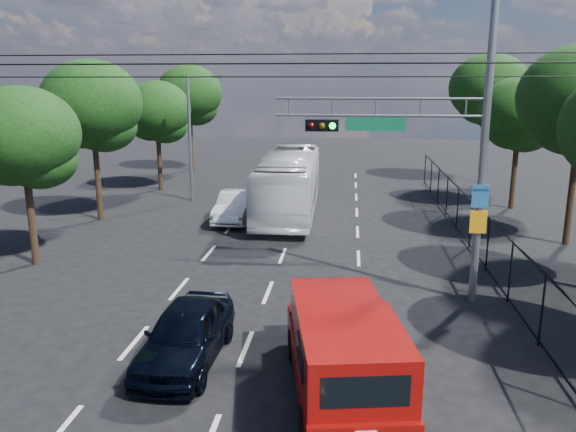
# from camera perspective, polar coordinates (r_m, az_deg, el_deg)

# --- Properties ---
(lane_markings) EXTENTS (6.12, 38.00, 0.01)m
(lane_markings) POSITION_cam_1_polar(r_m,az_deg,el_deg) (24.24, 0.01, -2.63)
(lane_markings) COLOR beige
(lane_markings) RESTS_ON ground
(signal_mast) EXTENTS (6.43, 0.39, 9.50)m
(signal_mast) POSITION_cam_1_polar(r_m,az_deg,el_deg) (17.41, 15.45, 8.09)
(signal_mast) COLOR slate
(signal_mast) RESTS_ON ground
(streetlight_left) EXTENTS (2.09, 0.22, 7.08)m
(streetlight_left) POSITION_cam_1_polar(r_m,az_deg,el_deg) (32.51, -9.67, 8.38)
(streetlight_left) COLOR slate
(streetlight_left) RESTS_ON ground
(utility_wires) EXTENTS (22.00, 5.04, 0.74)m
(utility_wires) POSITION_cam_1_polar(r_m,az_deg,el_deg) (18.16, -1.85, 15.05)
(utility_wires) COLOR black
(utility_wires) RESTS_ON ground
(fence_right) EXTENTS (0.06, 34.03, 2.00)m
(fence_right) POSITION_cam_1_polar(r_m,az_deg,el_deg) (22.63, 18.98, -1.86)
(fence_right) COLOR black
(fence_right) RESTS_ON ground
(tree_right_d) EXTENTS (4.32, 4.32, 7.02)m
(tree_right_d) POSITION_cam_1_polar(r_m,az_deg,el_deg) (32.45, 22.46, 9.17)
(tree_right_d) COLOR black
(tree_right_d) RESTS_ON ground
(tree_right_e) EXTENTS (5.28, 5.28, 8.58)m
(tree_right_e) POSITION_cam_1_polar(r_m,az_deg,el_deg) (40.20, 19.77, 11.59)
(tree_right_e) COLOR black
(tree_right_e) RESTS_ON ground
(tree_left_b) EXTENTS (4.08, 4.08, 6.63)m
(tree_left_b) POSITION_cam_1_polar(r_m,az_deg,el_deg) (22.58, -25.24, 6.75)
(tree_left_b) COLOR black
(tree_left_b) RESTS_ON ground
(tree_left_c) EXTENTS (4.80, 4.80, 7.80)m
(tree_left_c) POSITION_cam_1_polar(r_m,az_deg,el_deg) (28.96, -19.22, 10.11)
(tree_left_c) COLOR black
(tree_left_c) RESTS_ON ground
(tree_left_d) EXTENTS (4.20, 4.20, 6.83)m
(tree_left_d) POSITION_cam_1_polar(r_m,az_deg,el_deg) (36.25, -13.12, 9.97)
(tree_left_d) COLOR black
(tree_left_d) RESTS_ON ground
(tree_left_e) EXTENTS (4.92, 4.92, 7.99)m
(tree_left_e) POSITION_cam_1_polar(r_m,az_deg,el_deg) (43.89, -9.94, 11.73)
(tree_left_e) COLOR black
(tree_left_e) RESTS_ON ground
(red_pickup) EXTENTS (2.95, 5.88, 2.10)m
(red_pickup) POSITION_cam_1_polar(r_m,az_deg,el_deg) (12.49, 5.57, -13.31)
(red_pickup) COLOR black
(red_pickup) RESTS_ON ground
(navy_hatchback) EXTENTS (1.83, 4.31, 1.45)m
(navy_hatchback) POSITION_cam_1_polar(r_m,az_deg,el_deg) (14.26, -10.33, -11.68)
(navy_hatchback) COLOR black
(navy_hatchback) RESTS_ON ground
(white_bus) EXTENTS (2.94, 11.55, 3.20)m
(white_bus) POSITION_cam_1_polar(r_m,az_deg,el_deg) (29.32, 0.15, 3.41)
(white_bus) COLOR silver
(white_bus) RESTS_ON ground
(white_van) EXTENTS (1.57, 4.44, 1.46)m
(white_van) POSITION_cam_1_polar(r_m,az_deg,el_deg) (27.89, -5.33, 1.00)
(white_van) COLOR silver
(white_van) RESTS_ON ground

